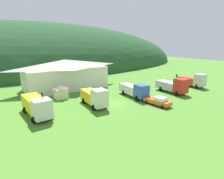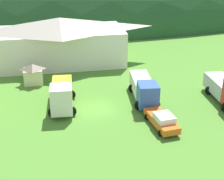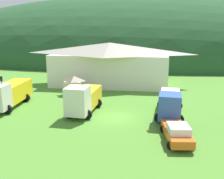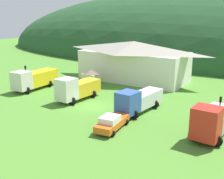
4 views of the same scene
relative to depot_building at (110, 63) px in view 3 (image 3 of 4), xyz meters
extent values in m
plane|color=#4C842D|center=(3.27, -16.79, -3.72)|extent=(200.00, 200.00, 0.00)
ellipsoid|color=#234C28|center=(3.27, 40.33, -3.72)|extent=(153.12, 60.00, 38.95)
cube|color=white|center=(0.00, 0.00, -1.05)|extent=(19.26, 8.89, 5.35)
pyramid|color=gray|center=(0.00, 0.00, 2.57)|extent=(20.80, 9.60, 1.87)
cube|color=beige|center=(-4.17, -7.73, -2.68)|extent=(2.46, 2.17, 2.09)
pyramid|color=#6B5B4C|center=(-4.17, -7.73, -1.27)|extent=(2.65, 2.35, 0.73)
cube|color=yellow|center=(-10.62, -13.26, -2.05)|extent=(2.81, 6.06, 2.24)
cylinder|color=black|center=(-9.30, -17.36, -3.17)|extent=(1.10, 0.30, 1.10)
cylinder|color=black|center=(-9.55, -12.31, -3.17)|extent=(1.10, 0.30, 1.10)
cylinder|color=black|center=(-11.77, -12.42, -3.17)|extent=(1.10, 0.30, 1.10)
cube|color=silver|center=(-0.84, -17.81, -1.67)|extent=(2.48, 2.59, 3.01)
cube|color=black|center=(-0.85, -17.93, -1.01)|extent=(1.37, 2.03, 0.96)
cube|color=gold|center=(-0.60, -14.16, -2.18)|extent=(2.63, 5.01, 1.98)
cylinder|color=black|center=(0.17, -17.87, -3.17)|extent=(1.10, 0.30, 1.10)
cylinder|color=black|center=(-1.85, -17.74, -3.17)|extent=(1.10, 0.30, 1.10)
cylinder|color=black|center=(0.45, -13.49, -3.17)|extent=(1.10, 0.30, 1.10)
cylinder|color=black|center=(-1.57, -13.36, -3.17)|extent=(1.10, 0.30, 1.10)
cube|color=#3356AD|center=(8.84, -17.91, -1.86)|extent=(2.43, 2.77, 2.62)
cube|color=black|center=(8.83, -18.04, -1.29)|extent=(1.37, 2.16, 0.84)
cube|color=silver|center=(9.20, -13.89, -2.30)|extent=(2.69, 5.68, 1.76)
cylinder|color=black|center=(9.79, -18.00, -3.17)|extent=(1.10, 0.30, 1.10)
cylinder|color=black|center=(7.89, -17.83, -3.17)|extent=(1.10, 0.30, 1.10)
cylinder|color=black|center=(10.22, -13.15, -3.17)|extent=(1.10, 0.30, 1.10)
cylinder|color=black|center=(8.33, -12.98, -3.17)|extent=(1.10, 0.30, 1.10)
cube|color=orange|center=(9.19, -21.92, -3.03)|extent=(2.46, 5.34, 0.70)
cube|color=silver|center=(9.26, -22.53, -2.37)|extent=(1.96, 2.25, 0.62)
cylinder|color=black|center=(10.20, -23.56, -3.38)|extent=(0.68, 0.24, 0.68)
cylinder|color=black|center=(8.57, -23.75, -3.38)|extent=(0.68, 0.24, 0.68)
cylinder|color=black|center=(9.80, -20.08, -3.38)|extent=(0.68, 0.24, 0.68)
cylinder|color=black|center=(8.17, -20.27, -3.38)|extent=(0.68, 0.24, 0.68)
cylinder|color=#4C4C51|center=(-10.06, -16.76, -1.86)|extent=(0.12, 0.12, 3.73)
cube|color=black|center=(-10.06, -16.76, 0.28)|extent=(0.20, 0.24, 0.55)
sphere|color=red|center=(-10.06, -16.63, 0.28)|extent=(0.14, 0.14, 0.14)
cone|color=orange|center=(6.65, -20.26, -3.72)|extent=(0.36, 0.36, 0.53)
cone|color=orange|center=(10.20, -18.90, -3.72)|extent=(0.36, 0.36, 0.45)
camera|label=1|loc=(-16.70, -44.56, 7.83)|focal=30.20mm
camera|label=2|loc=(-1.45, -50.76, 14.00)|focal=53.49mm
camera|label=3|loc=(6.50, -43.43, 5.96)|focal=41.10mm
camera|label=4|loc=(24.22, -45.65, 8.28)|focal=44.94mm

